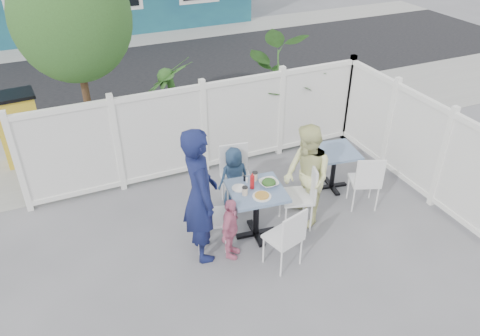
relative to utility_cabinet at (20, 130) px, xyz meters
name	(u,v)px	position (x,y,z in m)	size (l,w,h in m)	color
ground	(260,257)	(2.75, -4.00, -0.62)	(80.00, 80.00, 0.00)	slate
near_sidewalk	(177,136)	(2.75, -0.20, -0.61)	(24.00, 2.60, 0.01)	gray
street	(134,75)	(2.75, 3.50, -0.62)	(24.00, 5.00, 0.01)	black
far_sidewalk	(112,42)	(2.75, 6.60, -0.61)	(24.00, 1.60, 0.01)	gray
fence_back	(204,130)	(2.85, -1.60, 0.17)	(5.86, 0.08, 1.60)	white
fence_right	(414,144)	(5.75, -3.40, 0.17)	(0.08, 3.66, 1.60)	white
tree	(72,18)	(1.15, -0.70, 1.97)	(1.80, 1.62, 3.59)	#382316
utility_cabinet	(20,130)	(0.00, 0.00, 0.00)	(0.67, 0.48, 1.24)	gold
potted_shrub_a	(173,110)	(2.54, -0.90, 0.29)	(1.02, 1.02, 1.82)	#2B4C1E
potted_shrub_b	(277,92)	(4.54, -1.00, 0.33)	(1.70, 1.48, 1.89)	#2B4C1E
main_table	(256,200)	(2.90, -3.55, -0.01)	(0.83, 0.83, 0.79)	#4C6998
spare_table	(335,159)	(4.57, -2.97, -0.07)	(0.76, 0.76, 0.70)	#4C6998
chair_left	(204,212)	(2.16, -3.47, -0.05)	(0.54, 0.55, 0.98)	white
chair_right	(303,191)	(3.62, -3.59, -0.03)	(0.56, 0.57, 1.01)	white
chair_back	(236,171)	(2.96, -2.69, -0.05)	(0.51, 0.49, 0.98)	white
chair_near	(288,235)	(2.98, -4.30, -0.08)	(0.51, 0.50, 0.92)	white
chair_spare	(367,179)	(4.69, -3.64, -0.08)	(0.54, 0.53, 0.93)	white
man	(200,195)	(2.08, -3.59, 0.33)	(0.69, 0.46, 1.90)	#131A46
woman	(307,177)	(3.69, -3.54, 0.16)	(0.76, 0.59, 1.56)	#CED34F
boy	(234,178)	(2.90, -2.75, -0.12)	(0.49, 0.32, 1.00)	navy
toddler	(230,229)	(2.40, -3.81, -0.16)	(0.54, 0.22, 0.92)	pink
plate_main	(262,196)	(2.89, -3.73, 0.18)	(0.25, 0.25, 0.02)	white
plate_side	(239,188)	(2.69, -3.43, 0.17)	(0.20, 0.20, 0.01)	white
salad_bowl	(269,183)	(3.10, -3.52, 0.20)	(0.26, 0.26, 0.06)	white
coffee_cup_a	(245,191)	(2.70, -3.59, 0.22)	(0.08, 0.08, 0.11)	beige
coffee_cup_b	(255,176)	(2.98, -3.32, 0.23)	(0.08, 0.08, 0.12)	beige
ketchup_bottle	(252,182)	(2.86, -3.49, 0.26)	(0.06, 0.06, 0.19)	red
salt_shaker	(247,180)	(2.85, -3.34, 0.20)	(0.03, 0.03, 0.08)	white
pepper_shaker	(245,178)	(2.84, -3.28, 0.21)	(0.03, 0.03, 0.08)	black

